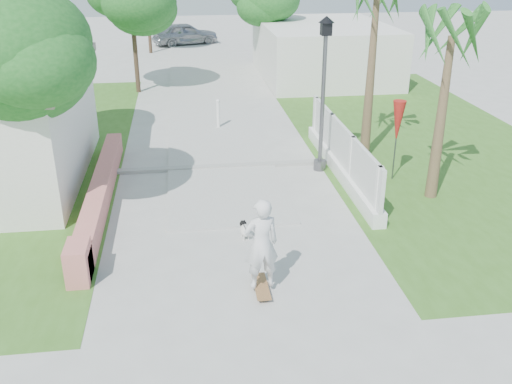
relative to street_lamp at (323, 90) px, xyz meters
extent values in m
plane|color=#B7B7B2|center=(-2.90, -5.50, -2.43)|extent=(90.00, 90.00, 0.00)
cube|color=#B7B7B2|center=(-2.90, 14.50, -2.40)|extent=(3.20, 36.00, 0.06)
cube|color=#999993|center=(-2.90, 0.50, -2.38)|extent=(6.50, 0.25, 0.10)
cube|color=#396720|center=(4.10, 2.50, -2.42)|extent=(8.00, 20.00, 0.01)
cube|color=tan|center=(-6.20, -1.50, -2.13)|extent=(0.45, 8.00, 0.60)
cube|color=tan|center=(-6.20, -5.30, -2.03)|extent=(0.45, 0.80, 0.80)
cube|color=white|center=(0.50, -0.50, -2.23)|extent=(0.35, 7.00, 0.40)
cube|color=white|center=(0.50, -0.50, -1.48)|extent=(0.10, 7.00, 1.10)
cube|color=white|center=(0.50, -3.70, -1.68)|extent=(0.14, 0.14, 1.50)
cube|color=white|center=(0.50, -1.50, -1.68)|extent=(0.14, 0.14, 1.50)
cube|color=white|center=(0.50, 0.70, -1.68)|extent=(0.14, 0.14, 1.50)
cube|color=white|center=(0.50, 2.70, -1.68)|extent=(0.14, 0.14, 1.50)
cube|color=silver|center=(3.10, 12.50, -1.13)|extent=(6.00, 8.00, 2.60)
cylinder|color=#59595E|center=(0.00, 0.00, -2.28)|extent=(0.36, 0.36, 0.30)
cylinder|color=#59595E|center=(0.00, 0.00, -0.43)|extent=(0.12, 0.12, 4.00)
cube|color=black|center=(0.00, 0.00, 1.67)|extent=(0.28, 0.28, 0.35)
cone|color=black|center=(0.00, 0.00, 1.92)|extent=(0.44, 0.44, 0.18)
cylinder|color=white|center=(-2.70, 4.50, -1.93)|extent=(0.12, 0.12, 1.00)
sphere|color=white|center=(-2.70, 4.50, -1.41)|extent=(0.14, 0.14, 0.14)
cylinder|color=#59595E|center=(1.90, -1.00, -1.43)|extent=(0.04, 0.04, 2.00)
cone|color=red|center=(1.90, -1.00, -0.73)|extent=(0.36, 0.36, 1.20)
cylinder|color=#4C3826|center=(-7.40, -2.50, -0.50)|extent=(0.20, 0.20, 3.85)
ellipsoid|color=#18571C|center=(-7.40, -2.50, 1.15)|extent=(3.60, 3.60, 2.70)
ellipsoid|color=#18571C|center=(-7.20, -2.70, 1.50)|extent=(3.06, 3.06, 2.30)
ellipsoid|color=#18571C|center=(-7.60, -2.30, 1.85)|extent=(2.70, 2.70, 2.02)
cylinder|color=#4C3826|center=(-8.40, 3.00, -0.68)|extent=(0.20, 0.20, 3.50)
ellipsoid|color=#18571C|center=(-8.40, 3.00, 0.82)|extent=(3.20, 3.20, 2.40)
ellipsoid|color=#18571C|center=(-8.20, 2.80, 1.17)|extent=(2.72, 2.72, 2.05)
ellipsoid|color=#18571C|center=(-8.60, 3.20, 1.52)|extent=(2.40, 2.40, 1.79)
cylinder|color=#4C3826|center=(-5.90, 10.50, -0.50)|extent=(0.20, 0.20, 3.85)
ellipsoid|color=#18571C|center=(-5.90, 10.50, 1.15)|extent=(3.40, 3.40, 2.55)
ellipsoid|color=#18571C|center=(-5.70, 10.30, 1.50)|extent=(2.89, 2.89, 2.18)
cylinder|color=#4C3826|center=(0.30, 14.50, -0.68)|extent=(0.20, 0.20, 3.50)
ellipsoid|color=#18571C|center=(0.30, 14.50, 0.82)|extent=(3.00, 3.00, 2.25)
cylinder|color=#4C3826|center=(-5.70, 20.50, -0.50)|extent=(0.20, 0.20, 3.85)
cone|color=brown|center=(1.70, 1.00, -0.03)|extent=(0.32, 0.32, 4.80)
cone|color=brown|center=(2.50, -2.30, -0.33)|extent=(0.32, 0.32, 4.20)
cube|color=olive|center=(-2.64, -6.17, -2.32)|extent=(0.42, 0.99, 0.02)
imported|color=silver|center=(-2.64, -6.17, -1.38)|extent=(0.74, 0.55, 1.85)
cylinder|color=gray|center=(-2.73, -6.52, -2.39)|extent=(0.03, 0.07, 0.07)
cylinder|color=gray|center=(-2.55, -6.52, -2.39)|extent=(0.03, 0.07, 0.07)
cylinder|color=gray|center=(-2.73, -5.83, -2.39)|extent=(0.03, 0.07, 0.07)
cylinder|color=gray|center=(-2.55, -5.83, -2.39)|extent=(0.03, 0.07, 0.07)
ellipsoid|color=silver|center=(-2.70, -3.98, -2.23)|extent=(0.30, 0.43, 0.26)
sphere|color=black|center=(-2.73, -3.78, -2.16)|extent=(0.16, 0.16, 0.16)
sphere|color=silver|center=(-2.74, -3.71, -2.18)|extent=(0.08, 0.08, 0.08)
cone|color=black|center=(-2.76, -3.79, -2.08)|extent=(0.05, 0.05, 0.06)
cone|color=black|center=(-2.69, -3.78, -2.08)|extent=(0.05, 0.05, 0.06)
cylinder|color=silver|center=(-2.77, -3.89, -2.37)|extent=(0.03, 0.03, 0.12)
cylinder|color=silver|center=(-2.66, -3.87, -2.37)|extent=(0.03, 0.03, 0.12)
cylinder|color=silver|center=(-2.74, -4.08, -2.37)|extent=(0.03, 0.03, 0.12)
cylinder|color=silver|center=(-2.63, -4.06, -2.37)|extent=(0.03, 0.03, 0.12)
cylinder|color=silver|center=(-2.67, -4.17, -2.17)|extent=(0.04, 0.10, 0.10)
imported|color=#A2A5AA|center=(-3.52, 23.19, -1.71)|extent=(4.53, 2.83, 1.44)
camera|label=1|loc=(-3.99, -15.50, 3.84)|focal=40.00mm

